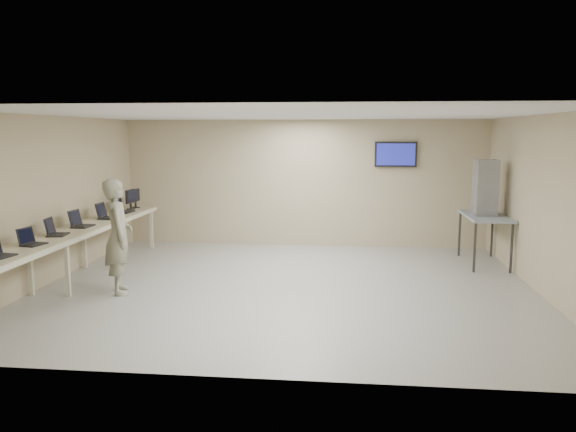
# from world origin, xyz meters

# --- Properties ---
(room) EXTENTS (8.01, 7.01, 2.81)m
(room) POSITION_xyz_m (0.03, 0.06, 1.41)
(room) COLOR #9F9F9F
(room) RESTS_ON ground
(workbench) EXTENTS (0.76, 6.00, 0.90)m
(workbench) POSITION_xyz_m (-3.59, 0.00, 0.83)
(workbench) COLOR beige
(workbench) RESTS_ON ground
(laptop_1) EXTENTS (0.33, 0.37, 0.26)m
(laptop_1) POSITION_xyz_m (-3.59, -1.38, 0.97)
(laptop_1) COLOR black
(laptop_1) RESTS_ON workbench
(laptop_2) EXTENTS (0.34, 0.40, 0.28)m
(laptop_2) POSITION_xyz_m (-3.64, -0.59, 0.97)
(laptop_2) COLOR black
(laptop_2) RESTS_ON workbench
(laptop_3) EXTENTS (0.33, 0.39, 0.30)m
(laptop_3) POSITION_xyz_m (-3.63, 0.22, 0.98)
(laptop_3) COLOR black
(laptop_3) RESTS_ON workbench
(laptop_4) EXTENTS (0.32, 0.39, 0.30)m
(laptop_4) POSITION_xyz_m (-3.59, 1.18, 0.98)
(laptop_4) COLOR black
(laptop_4) RESTS_ON workbench
(laptop_5) EXTENTS (0.34, 0.41, 0.30)m
(laptop_5) POSITION_xyz_m (-3.60, 2.00, 0.98)
(laptop_5) COLOR black
(laptop_5) RESTS_ON workbench
(monitor_near) EXTENTS (0.19, 0.43, 0.42)m
(monitor_near) POSITION_xyz_m (-3.60, 2.47, 1.16)
(monitor_near) COLOR black
(monitor_near) RESTS_ON workbench
(monitor_far) EXTENTS (0.18, 0.41, 0.40)m
(monitor_far) POSITION_xyz_m (-3.60, 2.75, 1.14)
(monitor_far) COLOR black
(monitor_far) RESTS_ON workbench
(soldier) EXTENTS (0.67, 0.78, 1.82)m
(soldier) POSITION_xyz_m (-2.59, -0.61, 0.91)
(soldier) COLOR gray
(soldier) RESTS_ON ground
(side_table) EXTENTS (0.74, 1.59, 0.96)m
(side_table) POSITION_xyz_m (3.60, 2.03, 0.89)
(side_table) COLOR gray
(side_table) RESTS_ON ground
(storage_bins) EXTENTS (0.40, 0.44, 1.05)m
(storage_bins) POSITION_xyz_m (3.58, 2.03, 1.48)
(storage_bins) COLOR gray
(storage_bins) RESTS_ON side_table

